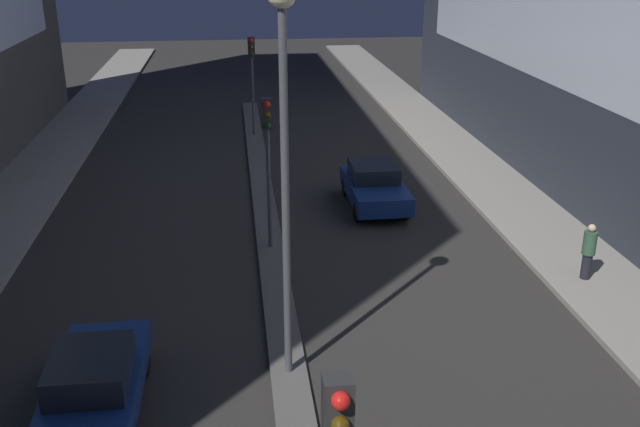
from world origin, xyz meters
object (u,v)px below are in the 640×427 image
at_px(street_lamp, 284,119).
at_px(car_left_lane, 95,383).
at_px(traffic_light_far, 252,64).
at_px(car_right_lane, 375,186).
at_px(traffic_light_mid, 268,140).
at_px(pedestrian_on_right_sidewalk, 589,250).

height_order(street_lamp, car_left_lane, street_lamp).
distance_m(traffic_light_far, car_right_lane, 11.08).
bearing_deg(traffic_light_far, traffic_light_mid, -90.00).
bearing_deg(street_lamp, pedestrian_on_right_sidewalk, 22.05).
height_order(traffic_light_far, car_right_lane, traffic_light_far).
bearing_deg(pedestrian_on_right_sidewalk, street_lamp, -157.95).
height_order(car_left_lane, car_right_lane, car_left_lane).
bearing_deg(car_left_lane, car_right_lane, 54.95).
bearing_deg(traffic_light_mid, car_left_lane, -116.86).
xyz_separation_m(traffic_light_mid, car_right_lane, (3.87, 3.39, -2.71)).
relative_size(traffic_light_mid, car_left_lane, 1.12).
bearing_deg(street_lamp, car_left_lane, -166.68).
xyz_separation_m(traffic_light_mid, pedestrian_on_right_sidewalk, (8.44, -3.31, -2.47)).
bearing_deg(traffic_light_far, car_right_lane, -68.90).
xyz_separation_m(car_right_lane, pedestrian_on_right_sidewalk, (4.57, -6.70, 0.24)).
bearing_deg(traffic_light_mid, traffic_light_far, 90.00).
bearing_deg(traffic_light_mid, car_right_lane, 41.24).
bearing_deg(pedestrian_on_right_sidewalk, traffic_light_mid, 158.61).
bearing_deg(street_lamp, traffic_light_far, 90.00).
xyz_separation_m(traffic_light_far, car_left_lane, (-3.87, -21.06, -2.71)).
relative_size(traffic_light_far, street_lamp, 0.56).
bearing_deg(car_right_lane, traffic_light_far, 111.10).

